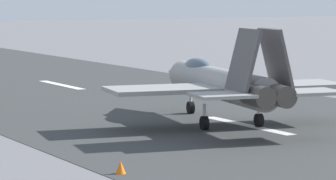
% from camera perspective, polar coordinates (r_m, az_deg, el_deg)
% --- Properties ---
extents(ground_plane, '(400.00, 400.00, 0.00)m').
position_cam_1_polar(ground_plane, '(50.68, 4.82, -2.21)').
color(ground_plane, slate).
extents(runway_strip, '(240.00, 26.00, 0.02)m').
position_cam_1_polar(runway_strip, '(50.66, 4.83, -2.20)').
color(runway_strip, '#353838').
rests_on(runway_strip, ground).
extents(fighter_jet, '(16.98, 13.68, 5.55)m').
position_cam_1_polar(fighter_jet, '(50.53, 3.32, 0.47)').
color(fighter_jet, gray).
rests_on(fighter_jet, ground).
extents(marker_cone_near, '(0.44, 0.44, 0.55)m').
position_cam_1_polar(marker_cone_near, '(36.83, -3.01, -4.88)').
color(marker_cone_near, orange).
rests_on(marker_cone_near, ground).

